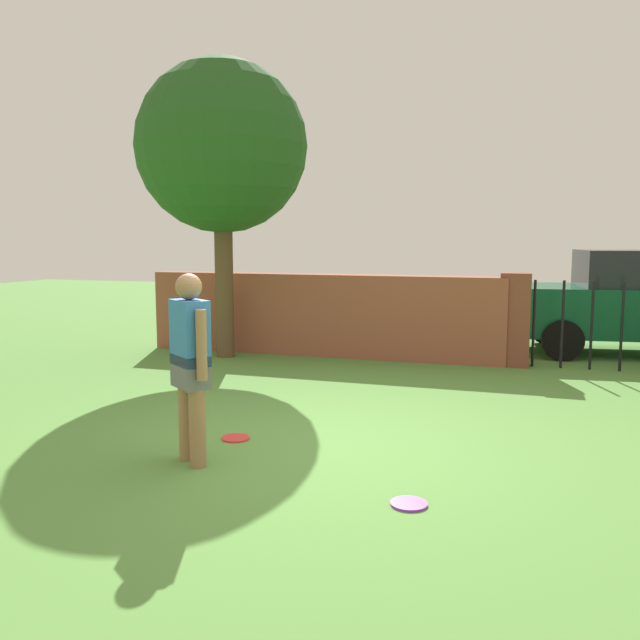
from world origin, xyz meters
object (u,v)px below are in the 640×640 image
Objects in this scene: tree at (222,148)px; person at (190,359)px; frisbee_purple at (409,504)px; frisbee_red at (236,438)px.

tree is 5.68m from person.
frisbee_red is at bearing 150.64° from frisbee_purple.
tree reaches higher than frisbee_red.
frisbee_red is 2.14m from frisbee_purple.
frisbee_red is at bearing 122.49° from person.
person is 6.00× the size of frisbee_red.
tree is 5.59m from frisbee_red.
tree is 17.33× the size of frisbee_red.
tree is 7.21m from frisbee_purple.
tree is 17.33× the size of frisbee_purple.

